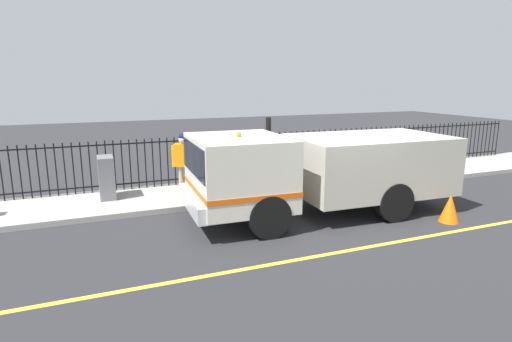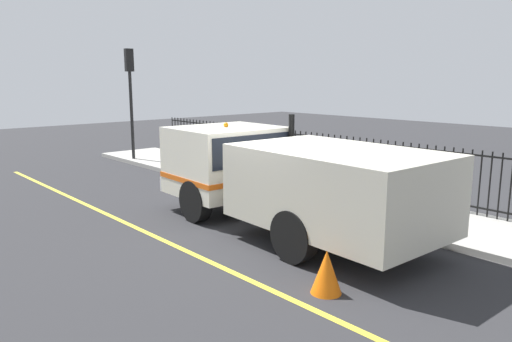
# 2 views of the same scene
# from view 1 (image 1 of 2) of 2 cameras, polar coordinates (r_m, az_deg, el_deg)

# --- Properties ---
(ground_plane) EXTENTS (55.86, 55.86, 0.00)m
(ground_plane) POSITION_cam_1_polar(r_m,az_deg,el_deg) (10.68, 11.29, -6.20)
(ground_plane) COLOR #2B2B2D
(ground_plane) RESTS_ON ground
(sidewalk_slab) EXTENTS (2.56, 25.39, 0.14)m
(sidewalk_slab) POSITION_cam_1_polar(r_m,az_deg,el_deg) (13.32, 3.75, -1.94)
(sidewalk_slab) COLOR #A3A099
(sidewalk_slab) RESTS_ON ground
(lane_marking) EXTENTS (0.12, 22.85, 0.01)m
(lane_marking) POSITION_cam_1_polar(r_m,az_deg,el_deg) (9.28, 17.69, -9.43)
(lane_marking) COLOR yellow
(lane_marking) RESTS_ON ground
(work_truck) EXTENTS (2.76, 6.87, 2.40)m
(work_truck) POSITION_cam_1_polar(r_m,az_deg,el_deg) (10.42, 7.60, 0.58)
(work_truck) COLOR silver
(work_truck) RESTS_ON ground
(worker_standing) EXTENTS (0.42, 0.60, 1.79)m
(worker_standing) POSITION_cam_1_polar(r_m,az_deg,el_deg) (11.79, -9.91, 1.83)
(worker_standing) COLOR orange
(worker_standing) RESTS_ON sidewalk_slab
(iron_fence) EXTENTS (0.04, 21.62, 1.50)m
(iron_fence) POSITION_cam_1_polar(r_m,az_deg,el_deg) (14.07, 1.94, 2.32)
(iron_fence) COLOR black
(iron_fence) RESTS_ON sidewalk_slab
(utility_cabinet) EXTENTS (0.75, 0.41, 1.17)m
(utility_cabinet) POSITION_cam_1_polar(r_m,az_deg,el_deg) (12.18, -19.81, -0.84)
(utility_cabinet) COLOR slate
(utility_cabinet) RESTS_ON sidewalk_slab
(traffic_cone) EXTENTS (0.48, 0.48, 0.68)m
(traffic_cone) POSITION_cam_1_polar(r_m,az_deg,el_deg) (11.07, 25.04, -4.64)
(traffic_cone) COLOR orange
(traffic_cone) RESTS_ON ground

